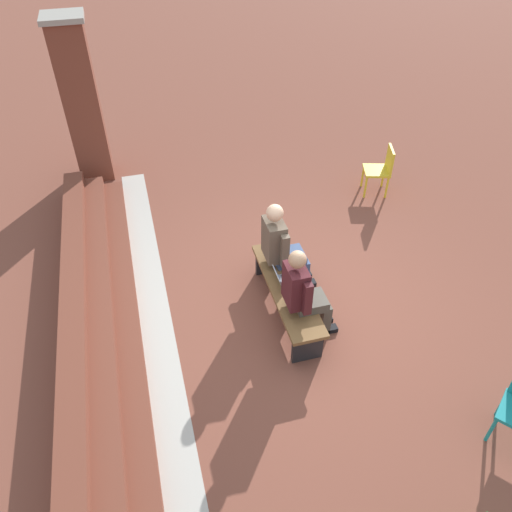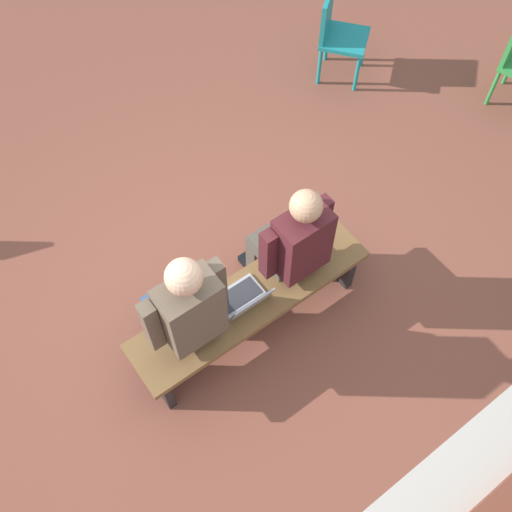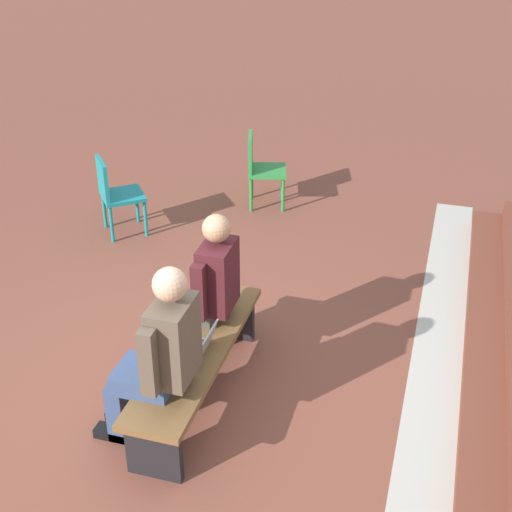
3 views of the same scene
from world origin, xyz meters
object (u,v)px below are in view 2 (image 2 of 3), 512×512
Objects in this scene: person_student at (291,242)px; person_adult at (183,308)px; plastic_chair_foreground at (337,32)px; laptop at (245,299)px; bench at (251,303)px.

person_student is 0.86m from person_adult.
person_adult reaches higher than plastic_chair_foreground.
person_student is at bearing -169.96° from laptop.
person_student is 2.54m from plastic_chair_foreground.
person_student is 1.58× the size of plastic_chair_foreground.
person_adult reaches higher than laptop.
plastic_chair_foreground is at bearing -142.26° from bench.
laptop is at bearing 10.04° from person_student.
person_student is (-0.39, -0.07, 0.36)m from bench.
plastic_chair_foreground is (-2.27, -1.75, 0.13)m from bench.
person_student is 0.97× the size of person_adult.
person_student is 4.16× the size of laptop.
person_student reaches higher than plastic_chair_foreground.
person_student is at bearing 179.82° from person_adult.
laptop is at bearing 11.61° from bench.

